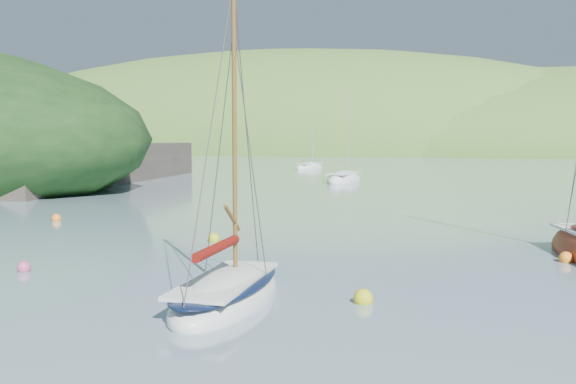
% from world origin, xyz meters
% --- Properties ---
extents(ground, '(700.00, 700.00, 0.00)m').
position_xyz_m(ground, '(0.00, 0.00, 0.00)').
color(ground, slate).
rests_on(ground, ground).
extents(shoreline_hills, '(690.00, 135.00, 56.00)m').
position_xyz_m(shoreline_hills, '(-9.66, 172.42, 0.00)').
color(shoreline_hills, '#316C29').
rests_on(shoreline_hills, ground).
extents(daysailer_white, '(2.64, 5.89, 8.78)m').
position_xyz_m(daysailer_white, '(2.05, -0.01, 0.21)').
color(daysailer_white, silver).
rests_on(daysailer_white, ground).
extents(distant_sloop_a, '(2.73, 7.01, 9.86)m').
position_xyz_m(distant_sloop_a, '(-6.35, 43.48, 0.17)').
color(distant_sloop_a, silver).
rests_on(distant_sloop_a, ground).
extents(distant_sloop_c, '(3.33, 6.18, 8.38)m').
position_xyz_m(distant_sloop_c, '(-16.83, 65.39, 0.15)').
color(distant_sloop_c, silver).
rests_on(distant_sloop_c, ground).
extents(mooring_buoys, '(23.82, 10.92, 0.50)m').
position_xyz_m(mooring_buoys, '(-0.26, 6.22, 0.12)').
color(mooring_buoys, '#C3C817').
rests_on(mooring_buoys, ground).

